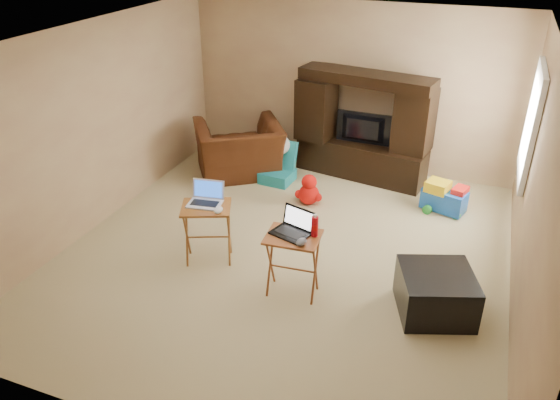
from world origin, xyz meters
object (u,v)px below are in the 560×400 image
at_px(television, 362,130).
at_px(plush_toy, 309,189).
at_px(mouse_right, 301,242).
at_px(push_toy, 444,197).
at_px(recliner, 239,150).
at_px(child_rocker, 277,163).
at_px(tray_table_left, 208,234).
at_px(entertainment_center, 363,126).
at_px(laptop_right, 290,224).
at_px(water_bottle, 315,226).
at_px(tray_table_right, 293,265).
at_px(laptop_left, 204,195).
at_px(mouse_left, 218,210).
at_px(ottoman, 436,293).

distance_m(television, plush_toy, 1.30).
bearing_deg(mouse_right, push_toy, 65.53).
relative_size(recliner, child_rocker, 2.05).
bearing_deg(mouse_right, recliner, 125.96).
height_order(television, child_rocker, television).
bearing_deg(tray_table_left, recliner, 83.65).
height_order(entertainment_center, mouse_right, entertainment_center).
height_order(laptop_right, water_bottle, laptop_right).
bearing_deg(entertainment_center, television, -80.46).
bearing_deg(mouse_right, tray_table_left, 163.81).
relative_size(recliner, tray_table_right, 1.75).
bearing_deg(tray_table_left, laptop_left, 112.41).
height_order(recliner, tray_table_right, recliner).
bearing_deg(mouse_left, mouse_right, -15.44).
xyz_separation_m(push_toy, mouse_left, (-2.21, -2.25, 0.52)).
distance_m(push_toy, laptop_left, 3.30).
bearing_deg(laptop_right, tray_table_left, -174.58).
xyz_separation_m(television, push_toy, (1.32, -0.64, -0.55)).
bearing_deg(tray_table_right, plush_toy, 99.13).
bearing_deg(ottoman, tray_table_right, -171.01).
height_order(mouse_right, water_bottle, water_bottle).
xyz_separation_m(laptop_left, mouse_left, (0.22, -0.10, -0.09)).
bearing_deg(plush_toy, tray_table_left, -110.46).
relative_size(entertainment_center, plush_toy, 4.40).
bearing_deg(push_toy, ottoman, -69.09).
bearing_deg(ottoman, tray_table_left, 179.70).
distance_m(push_toy, tray_table_right, 2.74).
distance_m(ottoman, laptop_right, 1.61).
distance_m(plush_toy, water_bottle, 2.08).
bearing_deg(child_rocker, tray_table_right, -60.81).
bearing_deg(laptop_right, laptop_left, -175.76).
distance_m(child_rocker, mouse_right, 2.90).
xyz_separation_m(child_rocker, ottoman, (2.57, -2.23, -0.07)).
bearing_deg(tray_table_left, ottoman, -22.89).
bearing_deg(entertainment_center, ottoman, -53.42).
relative_size(laptop_left, mouse_left, 2.58).
xyz_separation_m(ottoman, tray_table_right, (-1.44, -0.23, 0.13)).
height_order(laptop_left, laptop_right, laptop_right).
distance_m(recliner, plush_toy, 1.42).
height_order(child_rocker, tray_table_right, tray_table_right).
distance_m(plush_toy, mouse_left, 1.91).
height_order(television, mouse_right, television).
xyz_separation_m(tray_table_left, laptop_right, (1.07, -0.22, 0.47)).
relative_size(television, laptop_right, 2.19).
xyz_separation_m(entertainment_center, television, (0.00, -0.04, -0.03)).
xyz_separation_m(entertainment_center, tray_table_right, (0.03, -3.10, -0.44)).
distance_m(plush_toy, push_toy, 1.82).
distance_m(recliner, mouse_right, 3.25).
height_order(ottoman, water_bottle, water_bottle).
height_order(television, tray_table_right, television).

